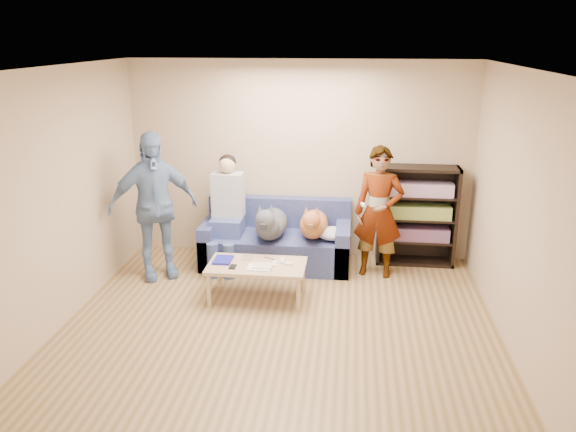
# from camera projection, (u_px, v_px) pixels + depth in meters

# --- Properties ---
(ground) EXTENTS (5.00, 5.00, 0.00)m
(ground) POSITION_uv_depth(u_px,v_px,m) (274.00, 347.00, 5.44)
(ground) COLOR brown
(ground) RESTS_ON ground
(ceiling) EXTENTS (5.00, 5.00, 0.00)m
(ceiling) POSITION_uv_depth(u_px,v_px,m) (271.00, 71.00, 4.63)
(ceiling) COLOR white
(ceiling) RESTS_ON ground
(wall_back) EXTENTS (4.50, 0.00, 4.50)m
(wall_back) POSITION_uv_depth(u_px,v_px,m) (299.00, 161.00, 7.40)
(wall_back) COLOR tan
(wall_back) RESTS_ON ground
(wall_front) EXTENTS (4.50, 0.00, 4.50)m
(wall_front) POSITION_uv_depth(u_px,v_px,m) (198.00, 384.00, 2.67)
(wall_front) COLOR tan
(wall_front) RESTS_ON ground
(wall_left) EXTENTS (0.00, 5.00, 5.00)m
(wall_left) POSITION_uv_depth(u_px,v_px,m) (36.00, 211.00, 5.28)
(wall_left) COLOR tan
(wall_left) RESTS_ON ground
(wall_right) EXTENTS (0.00, 5.00, 5.00)m
(wall_right) POSITION_uv_depth(u_px,v_px,m) (533.00, 230.00, 4.79)
(wall_right) COLOR tan
(wall_right) RESTS_ON ground
(blanket) EXTENTS (0.43, 0.37, 0.15)m
(blanket) POSITION_uv_depth(u_px,v_px,m) (333.00, 233.00, 7.05)
(blanket) COLOR #B0AFB4
(blanket) RESTS_ON sofa
(person_standing_right) EXTENTS (0.65, 0.47, 1.63)m
(person_standing_right) POSITION_uv_depth(u_px,v_px,m) (379.00, 212.00, 6.85)
(person_standing_right) COLOR gray
(person_standing_right) RESTS_ON ground
(person_standing_left) EXTENTS (1.14, 0.93, 1.82)m
(person_standing_left) POSITION_uv_depth(u_px,v_px,m) (153.00, 206.00, 6.78)
(person_standing_left) COLOR #778EBF
(person_standing_left) RESTS_ON ground
(held_controller) EXTENTS (0.06, 0.12, 0.03)m
(held_controller) POSITION_uv_depth(u_px,v_px,m) (363.00, 205.00, 6.63)
(held_controller) COLOR white
(held_controller) RESTS_ON person_standing_right
(notebook_blue) EXTENTS (0.20, 0.26, 0.03)m
(notebook_blue) POSITION_uv_depth(u_px,v_px,m) (223.00, 260.00, 6.41)
(notebook_blue) COLOR #1A1C94
(notebook_blue) RESTS_ON coffee_table
(papers) EXTENTS (0.26, 0.20, 0.02)m
(papers) POSITION_uv_depth(u_px,v_px,m) (260.00, 267.00, 6.22)
(papers) COLOR white
(papers) RESTS_ON coffee_table
(magazine) EXTENTS (0.22, 0.17, 0.01)m
(magazine) POSITION_uv_depth(u_px,v_px,m) (263.00, 266.00, 6.23)
(magazine) COLOR beige
(magazine) RESTS_ON coffee_table
(camera_silver) EXTENTS (0.11, 0.06, 0.05)m
(camera_silver) POSITION_uv_depth(u_px,v_px,m) (248.00, 258.00, 6.44)
(camera_silver) COLOR silver
(camera_silver) RESTS_ON coffee_table
(controller_a) EXTENTS (0.04, 0.13, 0.03)m
(controller_a) POSITION_uv_depth(u_px,v_px,m) (282.00, 261.00, 6.38)
(controller_a) COLOR white
(controller_a) RESTS_ON coffee_table
(controller_b) EXTENTS (0.09, 0.06, 0.03)m
(controller_b) POSITION_uv_depth(u_px,v_px,m) (289.00, 264.00, 6.29)
(controller_b) COLOR white
(controller_b) RESTS_ON coffee_table
(headphone_cup_a) EXTENTS (0.07, 0.07, 0.02)m
(headphone_cup_a) POSITION_uv_depth(u_px,v_px,m) (274.00, 265.00, 6.27)
(headphone_cup_a) COLOR white
(headphone_cup_a) RESTS_ON coffee_table
(headphone_cup_b) EXTENTS (0.07, 0.07, 0.02)m
(headphone_cup_b) POSITION_uv_depth(u_px,v_px,m) (275.00, 262.00, 6.35)
(headphone_cup_b) COLOR silver
(headphone_cup_b) RESTS_ON coffee_table
(pen_orange) EXTENTS (0.13, 0.06, 0.01)m
(pen_orange) POSITION_uv_depth(u_px,v_px,m) (253.00, 269.00, 6.17)
(pen_orange) COLOR #D8541E
(pen_orange) RESTS_ON coffee_table
(pen_black) EXTENTS (0.13, 0.08, 0.01)m
(pen_black) POSITION_uv_depth(u_px,v_px,m) (270.00, 258.00, 6.47)
(pen_black) COLOR black
(pen_black) RESTS_ON coffee_table
(wallet) EXTENTS (0.07, 0.12, 0.02)m
(wallet) POSITION_uv_depth(u_px,v_px,m) (233.00, 267.00, 6.23)
(wallet) COLOR black
(wallet) RESTS_ON coffee_table
(sofa) EXTENTS (1.90, 0.85, 0.82)m
(sofa) POSITION_uv_depth(u_px,v_px,m) (277.00, 243.00, 7.36)
(sofa) COLOR #515B93
(sofa) RESTS_ON ground
(person_seated) EXTENTS (0.40, 0.73, 1.47)m
(person_seated) POSITION_uv_depth(u_px,v_px,m) (227.00, 208.00, 7.16)
(person_seated) COLOR #455199
(person_seated) RESTS_ON sofa
(dog_gray) EXTENTS (0.39, 1.24, 0.57)m
(dog_gray) POSITION_uv_depth(u_px,v_px,m) (270.00, 224.00, 7.03)
(dog_gray) COLOR #484A52
(dog_gray) RESTS_ON sofa
(dog_tan) EXTENTS (0.36, 1.14, 0.52)m
(dog_tan) POSITION_uv_depth(u_px,v_px,m) (313.00, 224.00, 7.07)
(dog_tan) COLOR #C9633D
(dog_tan) RESTS_ON sofa
(coffee_table) EXTENTS (1.10, 0.60, 0.42)m
(coffee_table) POSITION_uv_depth(u_px,v_px,m) (257.00, 268.00, 6.33)
(coffee_table) COLOR tan
(coffee_table) RESTS_ON ground
(bookshelf) EXTENTS (1.00, 0.34, 1.30)m
(bookshelf) POSITION_uv_depth(u_px,v_px,m) (417.00, 213.00, 7.26)
(bookshelf) COLOR black
(bookshelf) RESTS_ON ground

